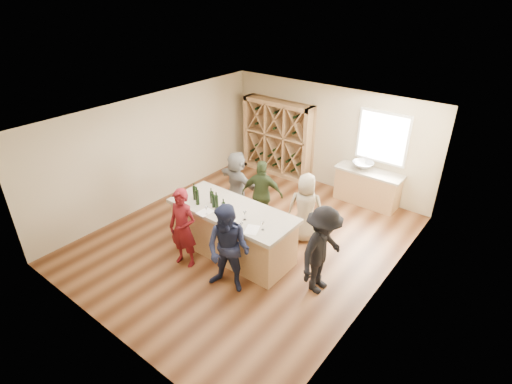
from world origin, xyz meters
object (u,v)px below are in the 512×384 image
Objects in this scene: tasting_counter_base at (233,233)px; wine_rack at (278,138)px; person_far_mid at (262,194)px; person_far_right at (305,208)px; person_near_right at (228,249)px; wine_bottle_f at (224,209)px; sink at (363,165)px; wine_bottle_a at (195,193)px; wine_bottle_d at (213,201)px; wine_bottle_e at (217,202)px; wine_bottle_c at (211,197)px; person_near_left at (183,228)px; person_far_left at (237,183)px; person_server at (322,251)px; wine_bottle_b at (197,197)px.

wine_rack is at bearing 112.41° from tasting_counter_base.
person_far_mid is 1.03× the size of person_far_right.
person_near_right reaches higher than wine_bottle_f.
wine_bottle_a reaches higher than sink.
wine_rack reaches higher than wine_bottle_a.
wine_rack reaches higher than wine_bottle_d.
wine_bottle_e is at bearing -8.25° from wine_bottle_d.
wine_rack is 7.83× the size of wine_bottle_d.
person_far_right is at bearing 53.41° from wine_bottle_e.
wine_bottle_d is at bearing -33.10° from wine_bottle_c.
person_near_left is 1.03× the size of person_far_mid.
wine_bottle_f is (0.58, 0.57, 0.38)m from person_near_left.
person_near_right reaches higher than person_near_left.
wine_rack is 1.33× the size of person_far_mid.
sink is 4.93m from person_near_left.
person_far_left reaches higher than wine_bottle_e.
wine_bottle_a is 1.13× the size of wine_bottle_c.
wine_bottle_d is 0.82m from person_near_left.
wine_bottle_c is at bearing 15.74° from wine_bottle_a.
person_far_mid reaches higher than person_far_right.
wine_rack is 1.30× the size of person_near_left.
tasting_counter_base is 1.58× the size of person_far_mid.
sink is at bearing 70.30° from person_near_right.
person_near_right reaches higher than wine_bottle_d.
person_near_right is (-0.44, -4.65, -0.12)m from sink.
person_server reaches higher than tasting_counter_base.
sink is 0.34× the size of person_far_left.
wine_rack is at bearing 46.31° from person_server.
wine_bottle_a is at bearing 105.70° from person_near_left.
person_near_right reaches higher than wine_bottle_a.
person_far_left is at bearing -77.59° from wine_rack.
wine_bottle_d is at bearing 1.13° from wine_bottle_a.
wine_bottle_e is at bearing -24.09° from wine_bottle_c.
person_far_mid is at bearing 97.51° from person_near_right.
person_server is at bearing 7.41° from wine_bottle_d.
sink is at bearing 73.49° from tasting_counter_base.
wine_bottle_c is (0.19, 0.22, -0.03)m from wine_bottle_b.
person_server is (2.03, 0.13, 0.38)m from tasting_counter_base.
wine_bottle_c is 1.60m from person_far_left.
person_far_left is (-1.95, 0.00, 0.00)m from person_far_right.
wine_bottle_a is at bearing 16.66° from person_far_right.
wine_bottle_b is at bearing -131.08° from wine_bottle_c.
wine_bottle_d is at bearing 162.19° from wine_bottle_f.
sink is at bearing 67.27° from wine_bottle_c.
person_near_right is 1.11× the size of person_far_left.
person_far_right is 0.99× the size of person_far_left.
person_far_left reaches higher than wine_bottle_a.
wine_bottle_c is 2.06m from person_far_right.
person_near_left is at bearing 112.48° from person_far_left.
sink is 0.31× the size of person_near_right.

